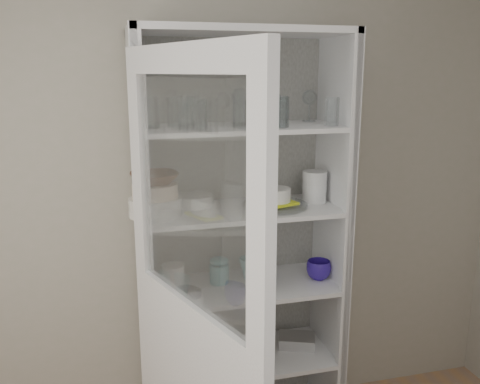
{
  "coord_description": "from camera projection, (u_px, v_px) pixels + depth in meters",
  "views": [
    {
      "loc": [
        -0.4,
        -1.04,
        1.91
      ],
      "look_at": [
        0.2,
        1.27,
        1.34
      ],
      "focal_mm": 38.0,
      "sensor_mm": 36.0,
      "label": 1
    }
  ],
  "objects": [
    {
      "name": "wall_back",
      "position": [
        192.0,
        192.0,
        2.63
      ],
      "size": [
        3.6,
        0.02,
        2.6
      ],
      "primitive_type": "cube",
      "color": "#A6A391",
      "rests_on": "ground"
    },
    {
      "name": "tumbler_3",
      "position": [
        272.0,
        113.0,
        2.27
      ],
      "size": [
        0.08,
        0.08,
        0.13
      ],
      "primitive_type": "cylinder",
      "rotation": [
        0.0,
        0.0,
        -0.22
      ],
      "color": "silver",
      "rests_on": "shelf_glass"
    },
    {
      "name": "plate_stack_front",
      "position": [
        156.0,
        206.0,
        2.34
      ],
      "size": [
        0.24,
        0.24,
        0.08
      ],
      "primitive_type": "cylinder",
      "color": "white",
      "rests_on": "shelf_plates"
    },
    {
      "name": "white_canister",
      "position": [
        173.0,
        277.0,
        2.48
      ],
      "size": [
        0.13,
        0.13,
        0.13
      ],
      "primitive_type": "cylinder",
      "rotation": [
        0.0,
        0.0,
        0.21
      ],
      "color": "white",
      "rests_on": "shelf_mugs"
    },
    {
      "name": "goblet_3",
      "position": [
        309.0,
        104.0,
        2.55
      ],
      "size": [
        0.08,
        0.08,
        0.17
      ],
      "primitive_type": null,
      "color": "silver",
      "rests_on": "shelf_glass"
    },
    {
      "name": "tumbler_9",
      "position": [
        188.0,
        112.0,
        2.31
      ],
      "size": [
        0.08,
        0.08,
        0.13
      ],
      "primitive_type": "cylinder",
      "rotation": [
        0.0,
        0.0,
        -0.36
      ],
      "color": "silver",
      "rests_on": "shelf_glass"
    },
    {
      "name": "cream_dish",
      "position": [
        220.0,
        353.0,
        2.61
      ],
      "size": [
        0.28,
        0.28,
        0.08
      ],
      "primitive_type": "imported",
      "rotation": [
        0.0,
        0.0,
        -0.17
      ],
      "color": "#F7DFC7",
      "rests_on": "shelf_bot"
    },
    {
      "name": "measuring_cups",
      "position": [
        186.0,
        293.0,
        2.41
      ],
      "size": [
        0.11,
        0.11,
        0.04
      ],
      "primitive_type": "cylinder",
      "color": "#A9A7B5",
      "rests_on": "shelf_mugs"
    },
    {
      "name": "tumbler_13",
      "position": [
        280.0,
        112.0,
        2.28
      ],
      "size": [
        0.07,
        0.07,
        0.14
      ],
      "primitive_type": "cylinder",
      "color": "silver",
      "rests_on": "shelf_glass"
    },
    {
      "name": "cream_bowl",
      "position": [
        155.0,
        191.0,
        2.32
      ],
      "size": [
        0.27,
        0.27,
        0.06
      ],
      "primitive_type": "cylinder",
      "rotation": [
        0.0,
        0.0,
        0.37
      ],
      "color": "#F7DFC7",
      "rests_on": "plate_stack_front"
    },
    {
      "name": "tumbler_8",
      "position": [
        175.0,
        112.0,
        2.31
      ],
      "size": [
        0.07,
        0.07,
        0.14
      ],
      "primitive_type": "cylinder",
      "rotation": [
        0.0,
        0.0,
        0.06
      ],
      "color": "silver",
      "rests_on": "shelf_glass"
    },
    {
      "name": "tumbler_1",
      "position": [
        200.0,
        114.0,
        2.19
      ],
      "size": [
        0.07,
        0.07,
        0.13
      ],
      "primitive_type": "cylinder",
      "rotation": [
        0.0,
        0.0,
        -0.08
      ],
      "color": "silver",
      "rests_on": "shelf_glass"
    },
    {
      "name": "pantry_cabinet",
      "position": [
        237.0,
        265.0,
        2.61
      ],
      "size": [
        1.0,
        0.45,
        2.1
      ],
      "color": "silver",
      "rests_on": "floor"
    },
    {
      "name": "mug_teal",
      "position": [
        251.0,
        268.0,
        2.63
      ],
      "size": [
        0.14,
        0.14,
        0.11
      ],
      "primitive_type": "imported",
      "rotation": [
        0.0,
        0.0,
        0.2
      ],
      "color": "#28787B",
      "rests_on": "shelf_mugs"
    },
    {
      "name": "goblet_1",
      "position": [
        240.0,
        104.0,
        2.47
      ],
      "size": [
        0.08,
        0.08,
        0.19
      ],
      "primitive_type": null,
      "color": "silver",
      "rests_on": "shelf_glass"
    },
    {
      "name": "cupboard_door",
      "position": [
        194.0,
        360.0,
        1.87
      ],
      "size": [
        0.35,
        0.86,
        2.0
      ],
      "rotation": [
        0.0,
        0.0,
        -1.22
      ],
      "color": "silver",
      "rests_on": "floor"
    },
    {
      "name": "plate_stack_back",
      "position": [
        191.0,
        200.0,
        2.52
      ],
      "size": [
        0.22,
        0.22,
        0.06
      ],
      "primitive_type": "cylinder",
      "color": "white",
      "rests_on": "shelf_plates"
    },
    {
      "name": "grey_bowl_stack",
      "position": [
        314.0,
        187.0,
        2.57
      ],
      "size": [
        0.12,
        0.12,
        0.16
      ],
      "primitive_type": "cylinder",
      "color": "silver",
      "rests_on": "shelf_plates"
    },
    {
      "name": "tumbler_0",
      "position": [
        186.0,
        113.0,
        2.2
      ],
      "size": [
        0.09,
        0.09,
        0.15
      ],
      "primitive_type": "cylinder",
      "rotation": [
        0.0,
        0.0,
        -0.24
      ],
      "color": "silver",
      "rests_on": "shelf_glass"
    },
    {
      "name": "tumbler_4",
      "position": [
        282.0,
        112.0,
        2.29
      ],
      "size": [
        0.09,
        0.09,
        0.14
      ],
      "primitive_type": "cylinder",
      "rotation": [
        0.0,
        0.0,
        0.31
      ],
      "color": "silver",
      "rests_on": "shelf_glass"
    },
    {
      "name": "tin_box",
      "position": [
        297.0,
        341.0,
        2.75
      ],
      "size": [
        0.23,
        0.19,
        0.06
      ],
      "primitive_type": "cube",
      "rotation": [
        0.0,
        0.0,
        -0.37
      ],
      "color": "#B7B7B7",
      "rests_on": "shelf_bot"
    },
    {
      "name": "tumbler_7",
      "position": [
        151.0,
        112.0,
        2.27
      ],
      "size": [
        0.09,
        0.09,
        0.14
      ],
      "primitive_type": "cylinder",
      "rotation": [
        0.0,
        0.0,
        0.3
      ],
      "color": "silver",
      "rests_on": "shelf_glass"
    },
    {
      "name": "goblet_2",
      "position": [
        274.0,
        107.0,
        2.51
      ],
      "size": [
        0.07,
        0.07,
        0.15
      ],
      "primitive_type": null,
      "color": "silver",
      "rests_on": "shelf_glass"
    },
    {
      "name": "yellow_trivet",
      "position": [
        275.0,
        202.0,
        2.48
      ],
      "size": [
        0.21,
        0.21,
        0.01
      ],
      "primitive_type": "cube",
      "rotation": [
        0.0,
        0.0,
        0.32
      ],
      "color": "yellow",
      "rests_on": "glass_platter"
    },
    {
      "name": "goblet_0",
      "position": [
        192.0,
        109.0,
        2.4
      ],
      "size": [
        0.07,
        0.07,
        0.15
      ],
      "primitive_type": null,
      "color": "silver",
      "rests_on": "shelf_glass"
    },
    {
      "name": "tumbler_6",
      "position": [
        332.0,
        112.0,
        2.36
      ],
      "size": [
        0.07,
        0.07,
        0.13
      ],
      "primitive_type": "cylinder",
      "rotation": [
        0.0,
        0.0,
        -0.04
      ],
      "color": "silver",
      "rests_on": "shelf_glass"
    },
    {
      "name": "tumbler_12",
      "position": [
        272.0,
        111.0,
        2.29
      ],
      "size": [
        0.07,
        0.07,
        0.15
      ],
      "primitive_type": "cylinder",
      "color": "silver",
      "rests_on": "shelf_glass"
    },
    {
      "name": "mug_white",
      "position": [
        258.0,
        285.0,
        2.44
      ],
      "size": [
        0.11,
        0.11,
        0.09
      ],
      "primitive_type": "imported",
      "rotation": [
        0.0,
        0.0,
        -0.1
      ],
      "color": "white",
      "rests_on": "shelf_mugs"
    },
    {
      "name": "tumbler_2",
      "position": [
        240.0,
        114.0,
        2.25
      ],
      "size": [
        0.08,
        0.08,
        0.12
      ],
      "primitive_type": "cylinder",
      "rotation": [
        0.0,
        0.0,
        -0.36
      ],
      "color": "silver",
      "rests_on": "shelf_glass"
    },
    {
      "name": "teal_jar",
      "position": [
        219.0,
        272.0,
        2.57
      ],
      "size": [
        0.1,
        0.1,
        0.12
      ],
      "color": "#28787B",
      "rests_on": "shelf_mugs"
    },
    {
      "name": "mug_blue",
      "position": [
        319.0,
        270.0,
        2.62
      ],
      "size": [
        0.15,
        0.15,
        0.1
      ],
      "primitive_type": "imported",
      "rotation": [
        0.0,
        0.0,
        0.24
      ],
      "color": "navy",
      "rests_on": "shelf_mugs"
    },
    {
      "name": "glass_platter",
      "position": [
        275.0,
        205.0,
        2.49
      ],
      "size": [
        0.4,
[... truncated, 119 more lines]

